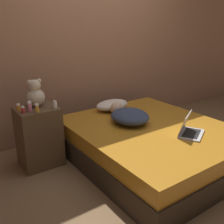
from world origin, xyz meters
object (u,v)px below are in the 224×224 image
Objects in this scene: pillow at (112,105)px; bottle_orange at (19,107)px; teddy_bear at (35,95)px; bottle_white at (55,105)px; bottle_red at (23,110)px; bottle_amber at (37,108)px; person_lying at (128,115)px; bottle_pink at (30,106)px; laptop at (189,130)px.

pillow is 6.51× the size of bottle_orange.
bottle_white is (0.14, -0.18, -0.09)m from teddy_bear.
teddy_bear is 0.25m from bottle_red.
teddy_bear is at bearing 72.67° from bottle_amber.
teddy_bear reaches higher than bottle_amber.
pillow is 0.48m from person_lying.
bottle_amber is 1.09× the size of bottle_white.
bottle_red is at bearing -143.29° from teddy_bear.
bottle_pink reaches higher than bottle_red.
laptop is 1.68m from teddy_bear.
bottle_pink is 0.09m from bottle_amber.
teddy_bear is at bearing 47.63° from bottle_pink.
bottle_white is (0.25, -0.06, -0.01)m from bottle_pink.
pillow is at bearing 7.96° from bottle_pink.
bottle_orange is at bearing -169.09° from teddy_bear.
bottle_amber is 0.21m from bottle_white.
bottle_white reaches higher than bottle_orange.
pillow is 1.57× the size of teddy_bear.
bottle_pink reaches higher than pillow.
bottle_amber is at bearing -173.79° from bottle_white.
laptop is at bearing -80.03° from pillow.
laptop is at bearing -58.82° from person_lying.
pillow is 0.71× the size of person_lying.
bottle_amber is at bearing -107.33° from teddy_bear.
bottle_red is (-0.13, 0.06, -0.01)m from bottle_amber.
bottle_orange is (-0.20, -0.04, -0.10)m from teddy_bear.
teddy_bear is at bearing 162.61° from person_lying.
bottle_orange is 0.10m from bottle_red.
laptop is 1.73m from bottle_red.
bottle_amber is at bearing -49.38° from bottle_orange.
bottle_orange is at bearing 137.47° from bottle_pink.
bottle_white is at bearing -12.80° from bottle_pink.
bottle_orange is (-0.09, 0.08, -0.02)m from bottle_pink.
person_lying is at bearing -18.85° from bottle_orange.
bottle_orange is 1.05× the size of bottle_red.
pillow is 1.09m from teddy_bear.
bottle_pink reaches higher than bottle_amber.
bottle_red is at bearing 172.76° from person_lying.
person_lying is at bearing -101.51° from pillow.
person_lying is 1.12m from bottle_pink.
bottle_pink is 0.12m from bottle_orange.
person_lying is 1.08m from teddy_bear.
bottle_white is (0.33, -0.04, 0.01)m from bottle_red.
bottle_amber is (0.05, -0.08, -0.01)m from bottle_pink.
bottle_pink is at bearing 116.14° from laptop.
laptop is 1.68m from bottle_pink.
laptop is 1.80m from bottle_orange.
pillow is at bearing 85.62° from person_lying.
bottle_pink is at bearing 170.87° from person_lying.
laptop is (0.29, -0.66, -0.03)m from person_lying.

